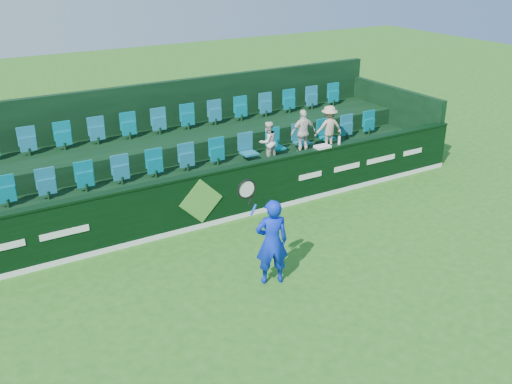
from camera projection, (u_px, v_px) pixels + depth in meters
ground at (296, 312)px, 10.36m from camera, size 60.00×60.00×0.00m
sponsor_hoarding at (199, 200)px, 13.25m from camera, size 16.00×0.25×1.35m
stand_tier_front at (180, 195)px, 14.23m from camera, size 16.00×2.00×0.80m
stand_tier_back at (152, 163)px, 15.63m from camera, size 16.00×1.80×1.30m
stand_rear at (144, 139)px, 15.75m from camera, size 16.00×4.10×2.60m
seat_row_front at (173, 164)px, 14.26m from camera, size 13.50×0.50×0.60m
seat_row_back at (145, 127)px, 15.49m from camera, size 13.50×0.50×0.60m
tennis_player at (272, 241)px, 10.94m from camera, size 1.24×0.61×2.41m
spectator_left at (268, 142)px, 15.07m from camera, size 0.59×0.49×1.11m
spectator_middle at (303, 132)px, 15.58m from camera, size 0.77×0.39×1.27m
spectator_right at (329, 128)px, 15.99m from camera, size 0.90×0.63×1.26m
towel at (322, 147)px, 14.63m from camera, size 0.40×0.26×0.06m
drinks_bottle at (339, 140)px, 14.85m from camera, size 0.07×0.07×0.22m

